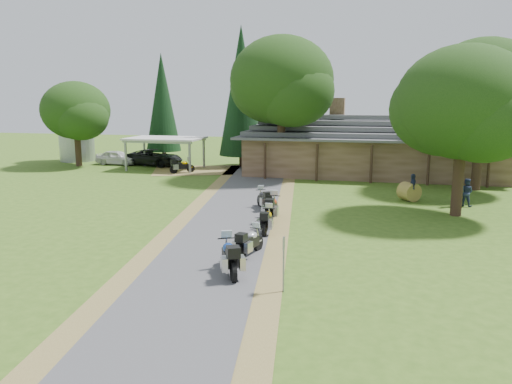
% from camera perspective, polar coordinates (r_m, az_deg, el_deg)
% --- Properties ---
extents(ground, '(120.00, 120.00, 0.00)m').
position_cam_1_polar(ground, '(19.85, -5.51, -7.52)').
color(ground, '#395A19').
rests_on(ground, ground).
extents(driveway, '(51.95, 51.95, 0.00)m').
position_cam_1_polar(driveway, '(23.64, -3.52, -4.50)').
color(driveway, '#48484B').
rests_on(driveway, ground).
extents(lodge, '(21.40, 9.40, 4.90)m').
position_cam_1_polar(lodge, '(41.98, 13.16, 5.30)').
color(lodge, brown).
rests_on(lodge, ground).
extents(silo, '(3.55, 3.55, 6.85)m').
position_cam_1_polar(silo, '(52.83, -19.91, 7.06)').
color(silo, gray).
rests_on(silo, ground).
extents(carport, '(6.48, 4.36, 2.79)m').
position_cam_1_polar(carport, '(44.66, -10.28, 4.36)').
color(carport, silver).
rests_on(carport, ground).
extents(car_white_sedan, '(2.41, 5.26, 1.72)m').
position_cam_1_polar(car_white_sedan, '(48.76, -15.59, 4.03)').
color(car_white_sedan, silver).
rests_on(car_white_sedan, ground).
extents(car_dark_suv, '(3.77, 6.33, 2.27)m').
position_cam_1_polar(car_dark_suv, '(47.38, -11.54, 4.35)').
color(car_dark_suv, black).
rests_on(car_dark_suv, ground).
extents(motorcycle_row_a, '(1.52, 2.17, 1.43)m').
position_cam_1_polar(motorcycle_row_a, '(17.86, -3.06, -7.18)').
color(motorcycle_row_a, '#163B96').
rests_on(motorcycle_row_a, ground).
extents(motorcycle_row_b, '(1.01, 1.88, 1.23)m').
position_cam_1_polar(motorcycle_row_b, '(19.89, -0.69, -5.59)').
color(motorcycle_row_b, '#AAAEB2').
rests_on(motorcycle_row_b, ground).
extents(motorcycle_row_c, '(0.70, 1.88, 1.27)m').
position_cam_1_polar(motorcycle_row_c, '(23.26, 1.27, -3.13)').
color(motorcycle_row_c, '#DFA200').
rests_on(motorcycle_row_c, ground).
extents(motorcycle_row_d, '(0.78, 2.13, 1.44)m').
position_cam_1_polar(motorcycle_row_d, '(25.59, 1.86, -1.66)').
color(motorcycle_row_d, red).
rests_on(motorcycle_row_d, ground).
extents(motorcycle_row_e, '(1.44, 1.89, 1.26)m').
position_cam_1_polar(motorcycle_row_e, '(28.12, 0.86, -0.72)').
color(motorcycle_row_e, black).
rests_on(motorcycle_row_e, ground).
extents(motorcycle_carport_a, '(1.84, 1.70, 1.30)m').
position_cam_1_polar(motorcycle_carport_a, '(42.23, -8.44, 3.04)').
color(motorcycle_carport_a, '#DFAD00').
rests_on(motorcycle_carport_a, ground).
extents(person_a, '(0.78, 0.77, 2.25)m').
position_cam_1_polar(person_a, '(30.92, 21.99, 0.48)').
color(person_a, navy).
rests_on(person_a, ground).
extents(person_b, '(0.66, 0.59, 1.91)m').
position_cam_1_polar(person_b, '(31.29, 22.90, 0.21)').
color(person_b, navy).
rests_on(person_b, ground).
extents(person_c, '(0.44, 0.59, 1.98)m').
position_cam_1_polar(person_c, '(31.67, 17.48, 0.75)').
color(person_c, navy).
rests_on(person_c, ground).
extents(hay_bale, '(1.50, 1.47, 1.11)m').
position_cam_1_polar(hay_bale, '(31.86, 17.10, 0.03)').
color(hay_bale, olive).
rests_on(hay_bale, ground).
extents(sign_post, '(0.33, 0.06, 1.86)m').
position_cam_1_polar(sign_post, '(16.19, 3.17, -8.28)').
color(sign_post, gray).
rests_on(sign_post, ground).
extents(oak_lodge_left, '(7.95, 7.95, 12.17)m').
position_cam_1_polar(oak_lodge_left, '(39.15, 2.94, 10.53)').
color(oak_lodge_left, black).
rests_on(oak_lodge_left, ground).
extents(oak_lodge_right, '(7.47, 7.47, 11.19)m').
position_cam_1_polar(oak_lodge_right, '(36.81, 24.40, 8.83)').
color(oak_lodge_right, black).
rests_on(oak_lodge_right, ground).
extents(oak_driveway, '(6.92, 6.92, 9.64)m').
position_cam_1_polar(oak_driveway, '(28.16, 22.50, 7.11)').
color(oak_driveway, black).
rests_on(oak_driveway, ground).
extents(oak_silo, '(6.15, 6.15, 8.22)m').
position_cam_1_polar(oak_silo, '(48.73, -19.85, 7.62)').
color(oak_silo, black).
rests_on(oak_silo, ground).
extents(cedar_near, '(4.10, 4.10, 12.54)m').
position_cam_1_polar(cedar_near, '(45.44, -1.68, 10.79)').
color(cedar_near, black).
rests_on(cedar_near, ground).
extents(cedar_far, '(3.48, 3.48, 10.60)m').
position_cam_1_polar(cedar_far, '(51.52, -10.64, 9.52)').
color(cedar_far, black).
rests_on(cedar_far, ground).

